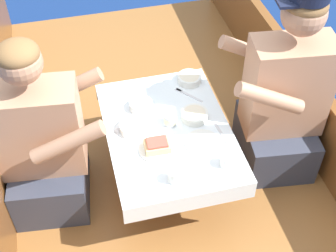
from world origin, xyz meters
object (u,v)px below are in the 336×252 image
(coffee_cup_port, at_px, (175,176))
(tin_can, at_px, (170,120))
(person_starboard, at_px, (283,100))
(coffee_cup_starboard, at_px, (227,160))
(person_port, at_px, (43,145))
(sandwich, at_px, (157,145))

(coffee_cup_port, distance_m, tin_can, 0.36)
(person_starboard, xyz_separation_m, coffee_cup_starboard, (-0.40, -0.29, -0.03))
(person_port, height_order, coffee_cup_port, person_port)
(person_port, xyz_separation_m, coffee_cup_starboard, (0.81, -0.32, 0.02))
(person_port, distance_m, coffee_cup_starboard, 0.87)
(person_port, bearing_deg, person_starboard, 5.16)
(person_port, distance_m, coffee_cup_port, 0.66)
(sandwich, relative_size, coffee_cup_port, 1.36)
(coffee_cup_port, height_order, coffee_cup_starboard, coffee_cup_port)
(person_starboard, relative_size, sandwich, 8.86)
(person_port, xyz_separation_m, coffee_cup_port, (0.55, -0.35, 0.02))
(person_port, height_order, person_starboard, person_starboard)
(sandwich, relative_size, coffee_cup_starboard, 1.33)
(person_starboard, bearing_deg, coffee_cup_starboard, 43.43)
(sandwich, distance_m, tin_can, 0.19)
(person_port, relative_size, coffee_cup_port, 10.89)
(coffee_cup_starboard, bearing_deg, tin_can, 119.64)
(sandwich, xyz_separation_m, tin_can, (0.10, 0.16, -0.00))
(sandwich, relative_size, tin_can, 1.80)
(coffee_cup_port, bearing_deg, tin_can, 78.92)
(person_starboard, xyz_separation_m, sandwich, (-0.69, -0.13, -0.03))
(person_starboard, bearing_deg, person_port, 5.75)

